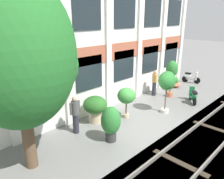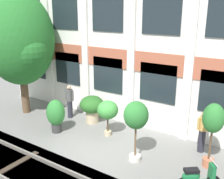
{
  "view_description": "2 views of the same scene",
  "coord_description": "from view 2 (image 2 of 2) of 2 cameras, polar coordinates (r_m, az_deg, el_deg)",
  "views": [
    {
      "loc": [
        -8.0,
        -5.46,
        4.92
      ],
      "look_at": [
        -0.56,
        1.83,
        1.42
      ],
      "focal_mm": 35.0,
      "sensor_mm": 36.0,
      "label": 1
    },
    {
      "loc": [
        5.66,
        -7.42,
        5.31
      ],
      "look_at": [
        -0.43,
        1.74,
        1.91
      ],
      "focal_mm": 42.0,
      "sensor_mm": 36.0,
      "label": 2
    }
  ],
  "objects": [
    {
      "name": "scooter_near_curb",
      "position": [
        8.69,
        18.06,
        -17.91
      ],
      "size": [
        1.13,
        0.93,
        0.98
      ],
      "rotation": [
        0.0,
        0.0,
        0.68
      ],
      "color": "black",
      "rests_on": "ground"
    },
    {
      "name": "resident_watching_tracks",
      "position": [
        10.62,
        19.13,
        -8.44
      ],
      "size": [
        0.37,
        0.43,
        1.65
      ],
      "rotation": [
        0.0,
        0.0,
        -0.69
      ],
      "color": "#282833",
      "rests_on": "ground"
    },
    {
      "name": "potted_plant_stone_basin",
      "position": [
        11.88,
        -12.14,
        -5.26
      ],
      "size": [
        0.82,
        0.82,
        1.52
      ],
      "color": "#333333",
      "rests_on": "ground"
    },
    {
      "name": "ground_plane",
      "position": [
        10.73,
        -3.32,
        -12.5
      ],
      "size": [
        80.0,
        80.0,
        0.0
      ],
      "primitive_type": "plane",
      "color": "slate"
    },
    {
      "name": "potted_plant_tall_urn",
      "position": [
        9.2,
        5.25,
        -6.04
      ],
      "size": [
        0.88,
        0.88,
        2.28
      ],
      "color": "beige",
      "rests_on": "ground"
    },
    {
      "name": "apartment_facade",
      "position": [
        11.91,
        4.95,
        9.17
      ],
      "size": [
        16.01,
        0.64,
        7.34
      ],
      "color": "silver",
      "rests_on": "ground"
    },
    {
      "name": "broadleaf_tree",
      "position": [
        13.95,
        -19.51,
        9.92
      ],
      "size": [
        3.64,
        3.46,
        6.2
      ],
      "color": "brown",
      "rests_on": "ground"
    },
    {
      "name": "potted_plant_low_pan",
      "position": [
        9.42,
        21.14,
        -6.62
      ],
      "size": [
        0.72,
        0.72,
        2.35
      ],
      "color": "#B76647",
      "rests_on": "ground"
    },
    {
      "name": "resident_by_doorway",
      "position": [
        13.3,
        -9.22,
        -2.35
      ],
      "size": [
        0.53,
        0.34,
        1.7
      ],
      "rotation": [
        0.0,
        0.0,
        -1.54
      ],
      "color": "#282833",
      "rests_on": "ground"
    },
    {
      "name": "potted_plant_terracotta_small",
      "position": [
        11.19,
        -0.95,
        -4.62
      ],
      "size": [
        0.91,
        0.91,
        1.58
      ],
      "color": "tan",
      "rests_on": "ground"
    },
    {
      "name": "potted_plant_glazed_jar",
      "position": [
        12.66,
        -4.4,
        -3.69
      ],
      "size": [
        1.16,
        1.16,
        1.33
      ],
      "color": "tan",
      "rests_on": "ground"
    }
  ]
}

